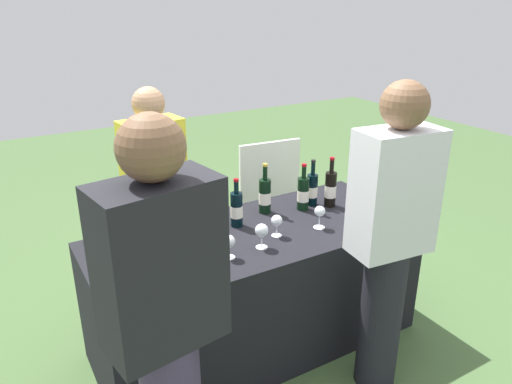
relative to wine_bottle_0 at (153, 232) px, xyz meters
name	(u,v)px	position (x,y,z in m)	size (l,w,h in m)	color
ground_plane	(256,339)	(0.59, -0.09, -0.88)	(12.00, 12.00, 0.00)	#476638
tasting_table	(256,288)	(0.59, -0.09, -0.49)	(1.96, 0.82, 0.78)	black
wine_bottle_0	(153,232)	(0.00, 0.00, 0.00)	(0.07, 0.07, 0.29)	black
wine_bottle_1	(175,225)	(0.13, 0.01, 0.01)	(0.07, 0.07, 0.32)	black
wine_bottle_2	(202,215)	(0.31, 0.05, 0.01)	(0.07, 0.07, 0.32)	black
wine_bottle_3	(237,209)	(0.53, 0.04, 0.00)	(0.07, 0.07, 0.30)	black
wine_bottle_4	(265,195)	(0.78, 0.12, 0.01)	(0.08, 0.08, 0.33)	black
wine_bottle_5	(303,193)	(1.01, 0.04, 0.00)	(0.08, 0.08, 0.31)	black
wine_bottle_6	(312,189)	(1.11, 0.07, 0.00)	(0.07, 0.07, 0.31)	black
wine_bottle_7	(330,189)	(1.20, 0.00, 0.01)	(0.07, 0.07, 0.33)	black
wine_glass_0	(229,242)	(0.31, -0.28, -0.02)	(0.07, 0.07, 0.13)	silver
wine_glass_1	(262,231)	(0.52, -0.27, -0.01)	(0.07, 0.07, 0.14)	silver
wine_glass_2	(277,222)	(0.66, -0.20, -0.02)	(0.07, 0.07, 0.13)	silver
wine_glass_3	(320,212)	(0.94, -0.23, -0.01)	(0.07, 0.07, 0.14)	silver
server_pouring	(156,194)	(0.24, 0.63, -0.05)	(0.41, 0.26, 1.54)	black
guest_0	(165,323)	(-0.24, -0.84, 0.05)	(0.46, 0.30, 1.72)	#3F3351
guest_1	(390,235)	(1.00, -0.73, 0.05)	(0.43, 0.27, 1.71)	black
menu_board	(270,196)	(1.34, 0.97, -0.41)	(0.55, 0.03, 0.95)	white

